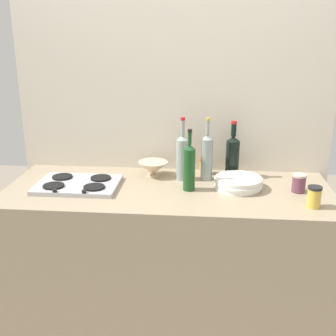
{
  "coord_description": "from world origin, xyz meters",
  "views": [
    {
      "loc": [
        0.2,
        -2.18,
        1.74
      ],
      "look_at": [
        0.0,
        0.0,
        1.02
      ],
      "focal_mm": 45.5,
      "sensor_mm": 36.0,
      "label": 1
    }
  ],
  "objects_px": {
    "condiment_jar_front": "(205,166)",
    "condiment_jar_rear": "(314,197)",
    "plate_stack": "(238,183)",
    "wine_bottle_leftmost": "(182,156)",
    "mixing_bowl": "(153,168)",
    "stovetop_hob": "(78,184)",
    "wine_bottle_mid_left": "(189,167)",
    "condiment_jar_spare": "(299,183)",
    "wine_bottle_mid_right": "(232,155)",
    "wine_bottle_rightmost": "(207,156)"
  },
  "relations": [
    {
      "from": "plate_stack",
      "to": "wine_bottle_mid_right",
      "type": "height_order",
      "value": "wine_bottle_mid_right"
    },
    {
      "from": "wine_bottle_mid_right",
      "to": "condiment_jar_spare",
      "type": "xyz_separation_m",
      "value": [
        0.35,
        -0.21,
        -0.08
      ]
    },
    {
      "from": "wine_bottle_mid_right",
      "to": "mixing_bowl",
      "type": "distance_m",
      "value": 0.47
    },
    {
      "from": "condiment_jar_front",
      "to": "mixing_bowl",
      "type": "bearing_deg",
      "value": -167.24
    },
    {
      "from": "condiment_jar_rear",
      "to": "plate_stack",
      "type": "bearing_deg",
      "value": 147.05
    },
    {
      "from": "wine_bottle_leftmost",
      "to": "wine_bottle_mid_left",
      "type": "height_order",
      "value": "wine_bottle_leftmost"
    },
    {
      "from": "condiment_jar_front",
      "to": "condiment_jar_rear",
      "type": "relative_size",
      "value": 0.86
    },
    {
      "from": "wine_bottle_rightmost",
      "to": "condiment_jar_front",
      "type": "distance_m",
      "value": 0.13
    },
    {
      "from": "condiment_jar_rear",
      "to": "wine_bottle_mid_right",
      "type": "bearing_deg",
      "value": 132.1
    },
    {
      "from": "plate_stack",
      "to": "condiment_jar_front",
      "type": "bearing_deg",
      "value": 128.65
    },
    {
      "from": "mixing_bowl",
      "to": "condiment_jar_spare",
      "type": "distance_m",
      "value": 0.83
    },
    {
      "from": "condiment_jar_front",
      "to": "wine_bottle_mid_left",
      "type": "bearing_deg",
      "value": -106.43
    },
    {
      "from": "condiment_jar_spare",
      "to": "wine_bottle_rightmost",
      "type": "bearing_deg",
      "value": 162.16
    },
    {
      "from": "stovetop_hob",
      "to": "mixing_bowl",
      "type": "height_order",
      "value": "mixing_bowl"
    },
    {
      "from": "wine_bottle_mid_right",
      "to": "condiment_jar_front",
      "type": "distance_m",
      "value": 0.19
    },
    {
      "from": "condiment_jar_front",
      "to": "condiment_jar_spare",
      "type": "height_order",
      "value": "condiment_jar_spare"
    },
    {
      "from": "wine_bottle_rightmost",
      "to": "condiment_jar_rear",
      "type": "xyz_separation_m",
      "value": [
        0.53,
        -0.37,
        -0.08
      ]
    },
    {
      "from": "wine_bottle_leftmost",
      "to": "wine_bottle_rightmost",
      "type": "distance_m",
      "value": 0.14
    },
    {
      "from": "stovetop_hob",
      "to": "wine_bottle_leftmost",
      "type": "xyz_separation_m",
      "value": [
        0.57,
        0.18,
        0.13
      ]
    },
    {
      "from": "stovetop_hob",
      "to": "condiment_jar_rear",
      "type": "height_order",
      "value": "condiment_jar_rear"
    },
    {
      "from": "wine_bottle_rightmost",
      "to": "stovetop_hob",
      "type": "bearing_deg",
      "value": -165.03
    },
    {
      "from": "plate_stack",
      "to": "wine_bottle_rightmost",
      "type": "xyz_separation_m",
      "value": [
        -0.18,
        0.14,
        0.11
      ]
    },
    {
      "from": "wine_bottle_mid_right",
      "to": "condiment_jar_spare",
      "type": "height_order",
      "value": "wine_bottle_mid_right"
    },
    {
      "from": "stovetop_hob",
      "to": "wine_bottle_mid_right",
      "type": "height_order",
      "value": "wine_bottle_mid_right"
    },
    {
      "from": "wine_bottle_leftmost",
      "to": "wine_bottle_mid_right",
      "type": "relative_size",
      "value": 1.09
    },
    {
      "from": "stovetop_hob",
      "to": "wine_bottle_leftmost",
      "type": "bearing_deg",
      "value": 17.04
    },
    {
      "from": "plate_stack",
      "to": "condiment_jar_rear",
      "type": "xyz_separation_m",
      "value": [
        0.35,
        -0.23,
        0.02
      ]
    },
    {
      "from": "plate_stack",
      "to": "condiment_jar_rear",
      "type": "bearing_deg",
      "value": -32.95
    },
    {
      "from": "condiment_jar_front",
      "to": "wine_bottle_mid_right",
      "type": "bearing_deg",
      "value": -15.01
    },
    {
      "from": "stovetop_hob",
      "to": "wine_bottle_leftmost",
      "type": "distance_m",
      "value": 0.61
    },
    {
      "from": "wine_bottle_rightmost",
      "to": "condiment_jar_front",
      "type": "bearing_deg",
      "value": 96.57
    },
    {
      "from": "wine_bottle_leftmost",
      "to": "wine_bottle_mid_right",
      "type": "bearing_deg",
      "value": 13.34
    },
    {
      "from": "wine_bottle_mid_right",
      "to": "wine_bottle_leftmost",
      "type": "bearing_deg",
      "value": -166.66
    },
    {
      "from": "wine_bottle_leftmost",
      "to": "mixing_bowl",
      "type": "bearing_deg",
      "value": 166.39
    },
    {
      "from": "stovetop_hob",
      "to": "wine_bottle_mid_right",
      "type": "relative_size",
      "value": 1.33
    },
    {
      "from": "condiment_jar_spare",
      "to": "condiment_jar_front",
      "type": "bearing_deg",
      "value": 153.17
    },
    {
      "from": "stovetop_hob",
      "to": "wine_bottle_rightmost",
      "type": "height_order",
      "value": "wine_bottle_rightmost"
    },
    {
      "from": "stovetop_hob",
      "to": "condiment_jar_spare",
      "type": "bearing_deg",
      "value": 1.46
    },
    {
      "from": "wine_bottle_mid_left",
      "to": "condiment_jar_spare",
      "type": "xyz_separation_m",
      "value": [
        0.59,
        0.02,
        -0.08
      ]
    },
    {
      "from": "plate_stack",
      "to": "condiment_jar_rear",
      "type": "height_order",
      "value": "condiment_jar_rear"
    },
    {
      "from": "wine_bottle_mid_left",
      "to": "wine_bottle_mid_right",
      "type": "distance_m",
      "value": 0.34
    },
    {
      "from": "wine_bottle_mid_left",
      "to": "wine_bottle_rightmost",
      "type": "relative_size",
      "value": 0.93
    },
    {
      "from": "mixing_bowl",
      "to": "condiment_jar_front",
      "type": "bearing_deg",
      "value": 12.76
    },
    {
      "from": "wine_bottle_mid_left",
      "to": "condiment_jar_spare",
      "type": "height_order",
      "value": "wine_bottle_mid_left"
    },
    {
      "from": "condiment_jar_front",
      "to": "condiment_jar_rear",
      "type": "height_order",
      "value": "condiment_jar_rear"
    },
    {
      "from": "stovetop_hob",
      "to": "condiment_jar_front",
      "type": "height_order",
      "value": "condiment_jar_front"
    },
    {
      "from": "wine_bottle_mid_left",
      "to": "wine_bottle_mid_right",
      "type": "height_order",
      "value": "wine_bottle_mid_left"
    },
    {
      "from": "plate_stack",
      "to": "condiment_jar_spare",
      "type": "distance_m",
      "value": 0.32
    },
    {
      "from": "condiment_jar_front",
      "to": "wine_bottle_rightmost",
      "type": "bearing_deg",
      "value": -83.43
    },
    {
      "from": "plate_stack",
      "to": "stovetop_hob",
      "type": "bearing_deg",
      "value": -176.54
    }
  ]
}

